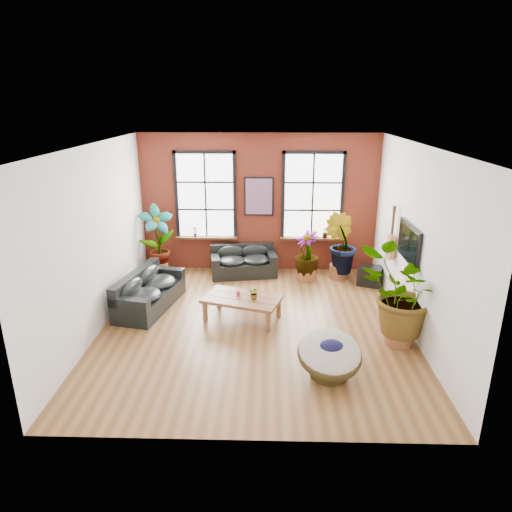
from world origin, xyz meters
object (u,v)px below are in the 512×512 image
at_px(sofa_back, 243,262).
at_px(papasan_chair, 330,354).
at_px(coffee_table, 242,300).
at_px(sofa_left, 148,292).

xyz_separation_m(sofa_back, papasan_chair, (1.63, -4.51, 0.06)).
xyz_separation_m(coffee_table, papasan_chair, (1.51, -1.99, -0.03)).
xyz_separation_m(sofa_left, papasan_chair, (3.57, -2.51, 0.05)).
xyz_separation_m(sofa_back, coffee_table, (0.12, -2.52, 0.09)).
relative_size(coffee_table, papasan_chair, 1.42).
distance_m(sofa_back, coffee_table, 2.53).
xyz_separation_m(sofa_left, coffee_table, (2.06, -0.52, 0.08)).
height_order(sofa_back, sofa_left, sofa_left).
bearing_deg(papasan_chair, coffee_table, 118.21).
height_order(sofa_left, papasan_chair, sofa_left).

